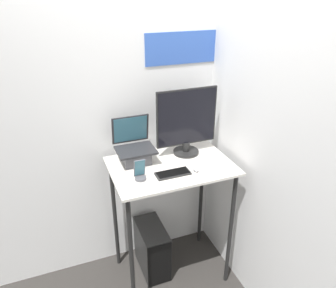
{
  "coord_description": "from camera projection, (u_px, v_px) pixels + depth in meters",
  "views": [
    {
      "loc": [
        -0.8,
        -1.68,
        2.32
      ],
      "look_at": [
        -0.02,
        0.31,
        1.28
      ],
      "focal_mm": 35.0,
      "sensor_mm": 36.0,
      "label": 1
    }
  ],
  "objects": [
    {
      "name": "wall_back",
      "position": [
        154.0,
        121.0,
        2.71
      ],
      "size": [
        6.0,
        0.06,
        2.6
      ],
      "color": "silver",
      "rests_on": "ground_plane"
    },
    {
      "name": "wall_side_right",
      "position": [
        259.0,
        146.0,
        2.3
      ],
      "size": [
        0.05,
        6.0,
        2.6
      ],
      "color": "silver",
      "rests_on": "ground_plane"
    },
    {
      "name": "desk",
      "position": [
        171.0,
        184.0,
        2.55
      ],
      "size": [
        0.91,
        0.62,
        1.1
      ],
      "color": "beige",
      "rests_on": "ground_plane"
    },
    {
      "name": "laptop",
      "position": [
        135.0,
        151.0,
        2.48
      ],
      "size": [
        0.29,
        0.27,
        0.34
      ],
      "color": "#4C4C51",
      "rests_on": "desk"
    },
    {
      "name": "monitor",
      "position": [
        187.0,
        124.0,
        2.54
      ],
      "size": [
        0.49,
        0.21,
        0.53
      ],
      "color": "black",
      "rests_on": "desk"
    },
    {
      "name": "keyboard",
      "position": [
        173.0,
        173.0,
        2.34
      ],
      "size": [
        0.25,
        0.11,
        0.02
      ],
      "color": "black",
      "rests_on": "desk"
    },
    {
      "name": "mouse",
      "position": [
        196.0,
        170.0,
        2.38
      ],
      "size": [
        0.04,
        0.06,
        0.03
      ],
      "color": "#99999E",
      "rests_on": "desk"
    },
    {
      "name": "cell_phone",
      "position": [
        140.0,
        173.0,
        2.27
      ],
      "size": [
        0.08,
        0.08,
        0.15
      ],
      "color": "#4C4C51",
      "rests_on": "desk"
    },
    {
      "name": "computer_tower",
      "position": [
        152.0,
        248.0,
        2.89
      ],
      "size": [
        0.21,
        0.42,
        0.45
      ],
      "color": "black",
      "rests_on": "ground_plane"
    }
  ]
}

